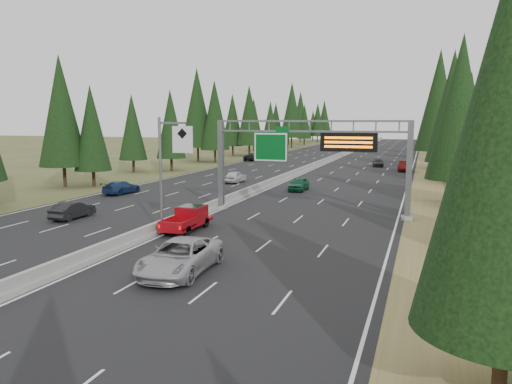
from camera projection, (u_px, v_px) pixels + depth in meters
road at (319, 166)px, 86.69m from camera, size 32.00×260.00×0.08m
shoulder_right at (427, 169)px, 81.05m from camera, size 3.60×260.00×0.06m
shoulder_left at (224, 163)px, 92.34m from camera, size 3.60×260.00×0.06m
median_barrier at (319, 163)px, 86.64m from camera, size 0.70×260.00×0.85m
sign_gantry at (317, 152)px, 40.82m from camera, size 16.75×0.98×7.80m
hov_sign_pole at (168, 166)px, 34.24m from camera, size 2.80×0.50×8.00m
tree_row_right at (458, 112)px, 76.77m from camera, size 12.40×237.06×18.93m
tree_row_left at (163, 112)px, 78.08m from camera, size 12.41×238.71×18.94m
silver_minivan at (180, 257)px, 25.55m from camera, size 3.06×6.26×1.71m
red_pickup at (189, 217)px, 35.71m from camera, size 1.83×5.11×1.67m
car_ahead_green at (299, 184)px, 55.71m from camera, size 1.73×4.27×1.45m
car_ahead_dkred at (405, 166)px, 76.83m from camera, size 1.92×4.95×1.61m
car_ahead_dkgrey at (378, 163)px, 84.54m from camera, size 2.21×4.56×1.28m
car_ahead_white at (368, 148)px, 125.36m from camera, size 2.99×5.67×1.52m
car_ahead_far at (370, 144)px, 150.26m from camera, size 1.85×4.05×1.35m
car_onc_near at (73, 210)px, 39.76m from camera, size 1.49×4.19×1.37m
car_onc_blue at (121, 187)px, 53.17m from camera, size 2.34×4.94×1.39m
car_onc_white at (236, 177)px, 62.84m from camera, size 1.85×4.38×1.48m
car_onc_far at (252, 157)px, 97.17m from camera, size 2.59×5.28×1.44m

